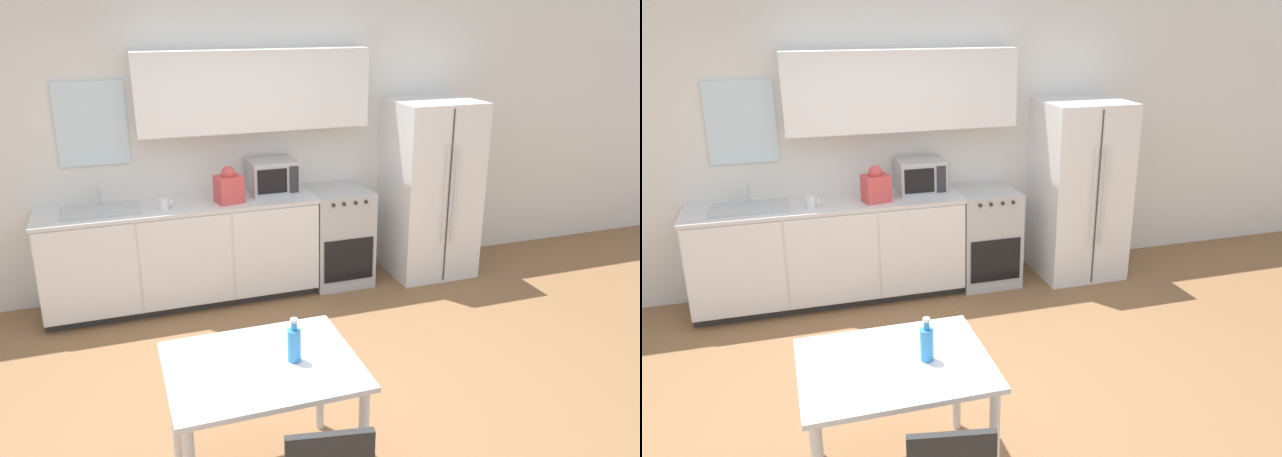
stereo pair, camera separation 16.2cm
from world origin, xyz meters
TOP-DOWN VIEW (x-y plane):
  - ground_plane at (0.00, 0.00)m, footprint 12.00×12.00m
  - wall_back at (0.04, 2.17)m, footprint 12.00×0.38m
  - kitchen_counter at (-0.47, 1.87)m, footprint 2.40×0.62m
  - oven_range at (1.01, 1.87)m, footprint 0.56×0.63m
  - refrigerator at (1.96, 1.81)m, footprint 0.80×0.77m
  - kitchen_sink at (-1.12, 1.88)m, footprint 0.63×0.40m
  - microwave at (0.40, 1.96)m, footprint 0.42×0.37m
  - coffee_mug at (-0.60, 1.75)m, footprint 0.11×0.08m
  - grocery_bag_0 at (-0.04, 1.77)m, footprint 0.26×0.23m
  - dining_table at (-0.36, -0.62)m, footprint 1.01×0.82m
  - drink_bottle at (-0.18, -0.65)m, footprint 0.07×0.07m

SIDE VIEW (x-z plane):
  - ground_plane at x=0.00m, z-range 0.00..0.00m
  - oven_range at x=1.01m, z-range 0.00..0.93m
  - kitchen_counter at x=-0.47m, z-range 0.00..0.94m
  - dining_table at x=-0.36m, z-range 0.26..1.02m
  - drink_bottle at x=-0.18m, z-range 0.74..0.99m
  - refrigerator at x=1.96m, z-range 0.00..1.73m
  - kitchen_sink at x=-1.12m, z-range 0.84..1.06m
  - coffee_mug at x=-0.60m, z-range 0.93..1.03m
  - grocery_bag_0 at x=-0.04m, z-range 0.91..1.24m
  - microwave at x=0.40m, z-range 0.93..1.24m
  - wall_back at x=0.04m, z-range 0.10..2.80m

